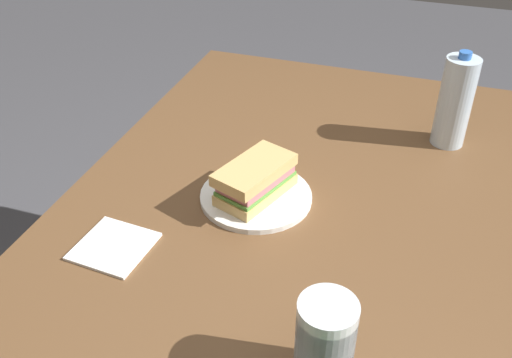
{
  "coord_description": "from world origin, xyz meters",
  "views": [
    {
      "loc": [
        0.79,
        0.2,
        1.49
      ],
      "look_at": [
        -0.11,
        -0.1,
        0.82
      ],
      "focal_mm": 40.22,
      "sensor_mm": 36.0,
      "label": 1
    }
  ],
  "objects": [
    {
      "name": "paper_napkin",
      "position": [
        0.12,
        -0.3,
        0.77
      ],
      "size": [
        0.14,
        0.14,
        0.01
      ],
      "primitive_type": "cube",
      "rotation": [
        0.0,
        0.0,
        6.21
      ],
      "color": "white",
      "rests_on": "dining_table"
    },
    {
      "name": "dining_table",
      "position": [
        0.0,
        0.0,
        0.68
      ],
      "size": [
        1.62,
        0.97,
        0.77
      ],
      "color": "brown",
      "rests_on": "ground_plane"
    },
    {
      "name": "paper_plate",
      "position": [
        -0.11,
        -0.1,
        0.78
      ],
      "size": [
        0.23,
        0.23,
        0.01
      ],
      "primitive_type": "cylinder",
      "color": "white",
      "rests_on": "dining_table"
    },
    {
      "name": "water_bottle_spare",
      "position": [
        -0.46,
        0.26,
        0.88
      ],
      "size": [
        0.08,
        0.08,
        0.23
      ],
      "color": "silver",
      "rests_on": "dining_table"
    },
    {
      "name": "sandwich",
      "position": [
        -0.1,
        -0.1,
        0.82
      ],
      "size": [
        0.2,
        0.14,
        0.08
      ],
      "color": "#DBB26B",
      "rests_on": "paper_plate"
    },
    {
      "name": "plastic_cup_stack",
      "position": [
        0.27,
        0.13,
        0.84
      ],
      "size": [
        0.08,
        0.08,
        0.15
      ],
      "color": "silver",
      "rests_on": "dining_table"
    }
  ]
}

